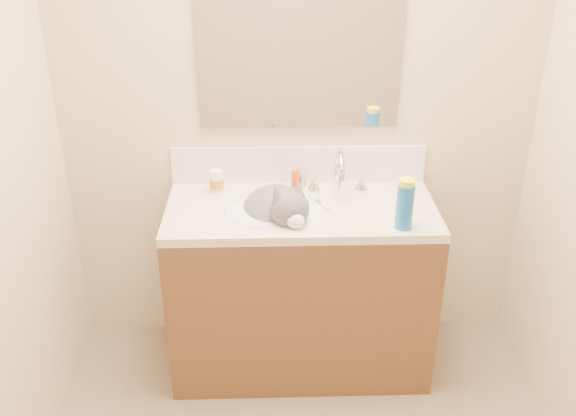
{
  "coord_description": "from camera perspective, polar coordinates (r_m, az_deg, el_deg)",
  "views": [
    {
      "loc": [
        -0.14,
        -1.55,
        2.15
      ],
      "look_at": [
        -0.06,
        0.92,
        0.88
      ],
      "focal_mm": 40.0,
      "sensor_mm": 36.0,
      "label": 1
    }
  ],
  "objects": [
    {
      "name": "room_shell",
      "position": [
        1.69,
        3.0,
        3.98
      ],
      "size": [
        2.24,
        2.54,
        2.52
      ],
      "color": "beige",
      "rests_on": "ground"
    },
    {
      "name": "vanity_cabinet",
      "position": [
        3.07,
        1.1,
        -7.37
      ],
      "size": [
        1.2,
        0.55,
        0.82
      ],
      "primitive_type": "cube",
      "color": "brown",
      "rests_on": "ground"
    },
    {
      "name": "counter_slab",
      "position": [
        2.85,
        1.17,
        -0.24
      ],
      "size": [
        1.2,
        0.55,
        0.04
      ],
      "primitive_type": "cube",
      "color": "beige",
      "rests_on": "vanity_cabinet"
    },
    {
      "name": "basin",
      "position": [
        2.85,
        -1.22,
        -1.44
      ],
      "size": [
        0.45,
        0.36,
        0.14
      ],
      "primitive_type": "ellipsoid",
      "color": "white",
      "rests_on": "vanity_cabinet"
    },
    {
      "name": "faucet",
      "position": [
        2.94,
        4.57,
        2.88
      ],
      "size": [
        0.28,
        0.2,
        0.21
      ],
      "color": "silver",
      "rests_on": "counter_slab"
    },
    {
      "name": "cat",
      "position": [
        2.84,
        -0.77,
        -0.4
      ],
      "size": [
        0.44,
        0.48,
        0.34
      ],
      "rotation": [
        0.0,
        0.0,
        0.34
      ],
      "color": "#545154",
      "rests_on": "basin"
    },
    {
      "name": "backsplash",
      "position": [
        3.04,
        0.95,
        3.89
      ],
      "size": [
        1.2,
        0.02,
        0.18
      ],
      "primitive_type": "cube",
      "color": "white",
      "rests_on": "counter_slab"
    },
    {
      "name": "mirror",
      "position": [
        2.86,
        1.04,
        14.81
      ],
      "size": [
        0.9,
        0.02,
        0.8
      ],
      "primitive_type": "cube",
      "color": "white",
      "rests_on": "room_shell"
    },
    {
      "name": "pill_bottle",
      "position": [
        2.97,
        -6.37,
        2.35
      ],
      "size": [
        0.07,
        0.07,
        0.11
      ],
      "primitive_type": "cylinder",
      "rotation": [
        0.0,
        0.0,
        -0.22
      ],
      "color": "white",
      "rests_on": "counter_slab"
    },
    {
      "name": "pill_label",
      "position": [
        2.97,
        -6.36,
        2.22
      ],
      "size": [
        0.08,
        0.08,
        0.04
      ],
      "primitive_type": "cylinder",
      "rotation": [
        0.0,
        0.0,
        -0.22
      ],
      "color": "orange",
      "rests_on": "pill_bottle"
    },
    {
      "name": "silver_jar",
      "position": [
        3.03,
        1.31,
        2.45
      ],
      "size": [
        0.05,
        0.05,
        0.05
      ],
      "primitive_type": "cylinder",
      "rotation": [
        0.0,
        0.0,
        -0.17
      ],
      "color": "#B7B7BC",
      "rests_on": "counter_slab"
    },
    {
      "name": "amber_bottle",
      "position": [
        3.0,
        0.66,
        2.61
      ],
      "size": [
        0.05,
        0.05,
        0.09
      ],
      "primitive_type": "cylinder",
      "rotation": [
        0.0,
        0.0,
        0.35
      ],
      "color": "#E1541A",
      "rests_on": "counter_slab"
    },
    {
      "name": "toothbrush",
      "position": [
        2.87,
        2.81,
        0.54
      ],
      "size": [
        0.09,
        0.15,
        0.01
      ],
      "primitive_type": "cube",
      "rotation": [
        0.0,
        0.0,
        0.48
      ],
      "color": "white",
      "rests_on": "counter_slab"
    },
    {
      "name": "toothbrush_head",
      "position": [
        2.87,
        2.81,
        0.59
      ],
      "size": [
        0.03,
        0.04,
        0.02
      ],
      "primitive_type": "cube",
      "rotation": [
        0.0,
        0.0,
        0.48
      ],
      "color": "#729BF2",
      "rests_on": "counter_slab"
    },
    {
      "name": "spray_can",
      "position": [
        2.67,
        10.33,
        0.14
      ],
      "size": [
        0.09,
        0.09,
        0.2
      ],
      "primitive_type": "cylinder",
      "rotation": [
        0.0,
        0.0,
        0.32
      ],
      "color": "#1967B0",
      "rests_on": "counter_slab"
    },
    {
      "name": "spray_cap",
      "position": [
        2.63,
        10.51,
        2.12
      ],
      "size": [
        0.08,
        0.08,
        0.04
      ],
      "primitive_type": "cylinder",
      "rotation": [
        0.0,
        0.0,
        0.32
      ],
      "color": "#DFF119",
      "rests_on": "spray_can"
    }
  ]
}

